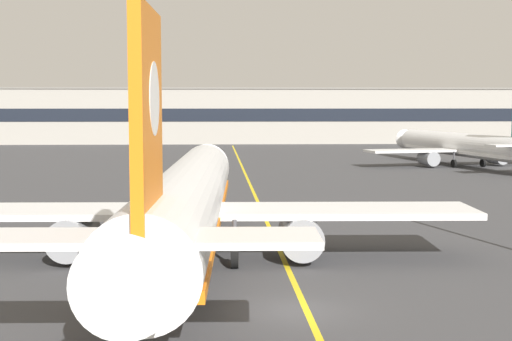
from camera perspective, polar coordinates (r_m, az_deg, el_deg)
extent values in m
plane|color=#3D3D3F|center=(30.00, 3.21, -11.27)|extent=(400.00, 400.00, 0.00)
cube|color=yellow|center=(59.30, 0.34, -2.98)|extent=(3.13, 179.98, 0.01)
cylinder|color=white|center=(38.89, -5.55, -2.19)|extent=(4.74, 36.09, 3.80)
cone|color=white|center=(58.04, -4.04, 0.30)|extent=(3.68, 2.69, 3.61)
cone|color=white|center=(19.84, -10.06, -8.36)|extent=(2.92, 2.87, 2.85)
cube|color=orange|center=(39.04, -5.54, -3.71)|extent=(4.59, 33.21, 0.44)
cube|color=black|center=(56.10, -4.15, 0.81)|extent=(2.88, 1.17, 0.60)
cube|color=white|center=(39.60, -5.47, -3.30)|extent=(32.11, 5.63, 0.36)
cylinder|color=gray|center=(39.80, -14.54, -5.18)|extent=(2.39, 3.66, 2.30)
cylinder|color=black|center=(41.57, -13.94, -4.72)|extent=(1.96, 0.23, 1.95)
cylinder|color=gray|center=(38.82, 3.63, -5.28)|extent=(2.39, 3.66, 2.30)
cylinder|color=black|center=(40.64, 3.42, -4.80)|extent=(1.96, 0.23, 1.95)
cube|color=orange|center=(22.85, -8.81, 3.97)|extent=(0.53, 4.81, 7.20)
cylinder|color=white|center=(23.15, -8.73, 5.77)|extent=(0.50, 2.41, 2.40)
cube|color=white|center=(22.65, -8.88, -5.45)|extent=(11.07, 3.09, 0.24)
cylinder|color=#4C4C51|center=(53.50, -4.30, -2.31)|extent=(0.24, 0.24, 1.60)
cylinder|color=black|center=(53.64, -4.29, -3.39)|extent=(0.42, 0.91, 0.90)
cylinder|color=#4C4C51|center=(37.50, -9.75, -5.19)|extent=(0.24, 0.24, 1.60)
cylinder|color=black|center=(37.72, -9.72, -6.87)|extent=(0.43, 1.31, 1.30)
cylinder|color=#4C4C51|center=(37.07, -1.75, -5.24)|extent=(0.24, 0.24, 1.60)
cylinder|color=black|center=(37.29, -1.74, -6.93)|extent=(0.43, 1.31, 1.30)
cylinder|color=white|center=(102.65, 16.36, 2.01)|extent=(9.68, 31.13, 3.29)
cone|color=white|center=(117.28, 12.19, 2.50)|extent=(3.52, 2.85, 3.12)
cube|color=white|center=(102.71, 16.35, 1.51)|extent=(9.09, 28.68, 0.38)
cube|color=black|center=(115.79, 12.56, 2.74)|extent=(2.61, 1.44, 0.52)
cube|color=white|center=(103.14, 16.20, 1.62)|extent=(27.92, 9.80, 0.31)
cylinder|color=gray|center=(99.83, 13.79, 0.96)|extent=(2.59, 3.46, 1.99)
cylinder|color=black|center=(101.24, 13.36, 1.03)|extent=(1.69, 0.50, 1.69)
cylinder|color=gray|center=(105.32, 18.94, 1.04)|extent=(2.59, 3.46, 1.99)
cylinder|color=black|center=(106.65, 18.47, 1.11)|extent=(1.69, 0.50, 1.69)
cylinder|color=#4C4C51|center=(113.69, 13.11, 1.51)|extent=(0.21, 0.21, 1.38)
cylinder|color=black|center=(113.75, 13.10, 1.06)|extent=(0.50, 0.83, 0.78)
cylinder|color=#4C4C51|center=(100.12, 15.74, 1.10)|extent=(0.21, 0.21, 1.38)
cylinder|color=black|center=(100.19, 15.72, 0.54)|extent=(0.57, 1.17, 1.12)
cylinder|color=#4C4C51|center=(102.45, 17.91, 1.13)|extent=(0.21, 0.21, 1.38)
cylinder|color=black|center=(102.52, 17.90, 0.59)|extent=(0.57, 1.17, 1.12)
cone|color=orange|center=(55.30, -3.09, -3.31)|extent=(0.36, 0.36, 0.55)
cylinder|color=white|center=(55.30, -3.09, -3.28)|extent=(0.23, 0.23, 0.07)
cube|color=orange|center=(55.34, -3.09, -3.57)|extent=(0.44, 0.44, 0.03)
cube|color=#9E998E|center=(160.33, 2.67, 4.40)|extent=(133.60, 12.00, 12.01)
cube|color=black|center=(154.30, 2.87, 4.52)|extent=(128.26, 0.12, 2.80)
cube|color=slate|center=(160.36, 2.68, 6.62)|extent=(134.00, 12.40, 0.40)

